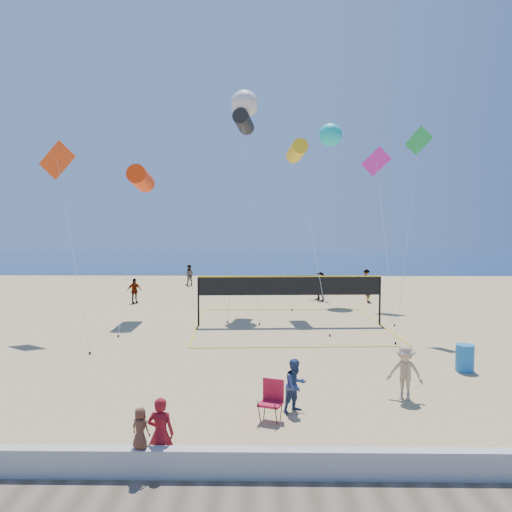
{
  "coord_description": "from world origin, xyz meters",
  "views": [
    {
      "loc": [
        -0.04,
        -12.8,
        5.13
      ],
      "look_at": [
        -0.25,
        2.0,
        4.19
      ],
      "focal_mm": 35.0,
      "sensor_mm": 36.0,
      "label": 1
    }
  ],
  "objects_px": {
    "woman": "(161,434)",
    "trash_barrel": "(465,358)",
    "camp_chair": "(272,398)",
    "volleyball_net": "(290,291)"
  },
  "relations": [
    {
      "from": "camp_chair",
      "to": "trash_barrel",
      "type": "bearing_deg",
      "value": 53.52
    },
    {
      "from": "woman",
      "to": "trash_barrel",
      "type": "height_order",
      "value": "woman"
    },
    {
      "from": "camp_chair",
      "to": "volleyball_net",
      "type": "xyz_separation_m",
      "value": [
        1.12,
        12.39,
        1.14
      ]
    },
    {
      "from": "trash_barrel",
      "to": "volleyball_net",
      "type": "relative_size",
      "value": 0.09
    },
    {
      "from": "woman",
      "to": "trash_barrel",
      "type": "bearing_deg",
      "value": -137.37
    },
    {
      "from": "woman",
      "to": "trash_barrel",
      "type": "relative_size",
      "value": 1.65
    },
    {
      "from": "trash_barrel",
      "to": "volleyball_net",
      "type": "xyz_separation_m",
      "value": [
        -5.72,
        7.9,
        1.28
      ]
    },
    {
      "from": "camp_chair",
      "to": "trash_barrel",
      "type": "relative_size",
      "value": 1.26
    },
    {
      "from": "camp_chair",
      "to": "trash_barrel",
      "type": "xyz_separation_m",
      "value": [
        6.84,
        4.48,
        -0.13
      ]
    },
    {
      "from": "woman",
      "to": "volleyball_net",
      "type": "bearing_deg",
      "value": -98.35
    }
  ]
}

